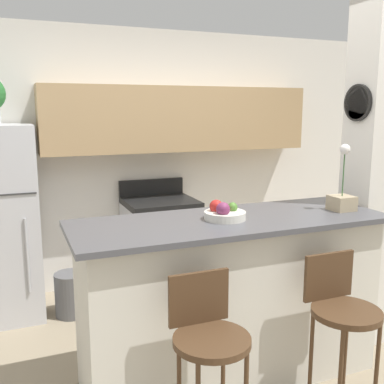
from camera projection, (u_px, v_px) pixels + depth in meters
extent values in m
plane|color=gray|center=(229.00, 375.00, 3.04)|extent=(14.00, 14.00, 0.00)
cube|color=white|center=(145.00, 159.00, 4.59)|extent=(5.60, 0.06, 2.55)
cube|color=tan|center=(179.00, 119.00, 4.46)|extent=(2.69, 0.32, 0.63)
cube|color=white|center=(153.00, 127.00, 4.39)|extent=(0.70, 0.28, 0.12)
cube|color=white|center=(373.00, 177.00, 3.35)|extent=(0.36, 0.32, 2.55)
cylinder|color=black|center=(358.00, 103.00, 3.18)|extent=(0.02, 0.26, 0.26)
cylinder|color=white|center=(357.00, 103.00, 3.17)|extent=(0.01, 0.23, 0.23)
cube|color=silver|center=(230.00, 302.00, 2.95)|extent=(1.92, 0.61, 1.06)
cube|color=#4C4C51|center=(232.00, 221.00, 2.85)|extent=(2.04, 0.73, 0.04)
cube|color=silver|center=(0.00, 253.00, 3.84)|extent=(0.66, 0.66, 1.12)
cylinder|color=#B2B2B7|center=(27.00, 256.00, 3.60)|extent=(0.02, 0.02, 0.62)
cube|color=silver|center=(161.00, 248.00, 4.43)|extent=(0.67, 0.61, 0.85)
cube|color=black|center=(160.00, 203.00, 4.35)|extent=(0.67, 0.61, 0.06)
cube|color=black|center=(151.00, 187.00, 4.59)|extent=(0.67, 0.04, 0.16)
cube|color=black|center=(171.00, 253.00, 4.14)|extent=(0.40, 0.01, 0.27)
cylinder|color=#4C331E|center=(212.00, 341.00, 2.21)|extent=(0.39, 0.39, 0.03)
cube|color=#4C331E|center=(199.00, 298.00, 2.33)|extent=(0.33, 0.02, 0.28)
cylinder|color=#4C331E|center=(223.00, 382.00, 2.44)|extent=(0.02, 0.02, 0.63)
cylinder|color=#4C331E|center=(346.00, 312.00, 2.52)|extent=(0.39, 0.39, 0.03)
cube|color=#4C331E|center=(329.00, 276.00, 2.64)|extent=(0.33, 0.02, 0.28)
cylinder|color=#4C331E|center=(340.00, 384.00, 2.42)|extent=(0.02, 0.02, 0.63)
cylinder|color=#4C331E|center=(376.00, 374.00, 2.51)|extent=(0.02, 0.02, 0.63)
cylinder|color=#4C331E|center=(311.00, 360.00, 2.65)|extent=(0.02, 0.02, 0.63)
cylinder|color=#4C331E|center=(345.00, 351.00, 2.74)|extent=(0.02, 0.02, 0.63)
cube|color=tan|center=(342.00, 203.00, 3.07)|extent=(0.15, 0.15, 0.10)
cylinder|color=#386633|center=(343.00, 174.00, 3.03)|extent=(0.01, 0.01, 0.30)
sphere|color=white|center=(345.00, 149.00, 3.00)|extent=(0.07, 0.07, 0.07)
cylinder|color=silver|center=(225.00, 215.00, 2.82)|extent=(0.26, 0.26, 0.05)
sphere|color=#4C7F2D|center=(233.00, 207.00, 2.84)|extent=(0.06, 0.06, 0.06)
sphere|color=red|center=(216.00, 206.00, 2.83)|extent=(0.09, 0.09, 0.09)
sphere|color=#7A2D56|center=(223.00, 209.00, 2.75)|extent=(0.09, 0.09, 0.09)
cylinder|color=#59595B|center=(71.00, 294.00, 3.90)|extent=(0.28, 0.28, 0.38)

